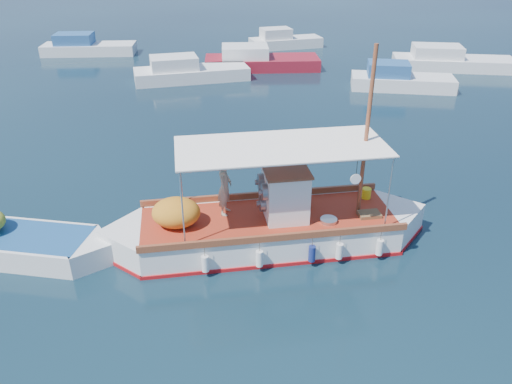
{
  "coord_description": "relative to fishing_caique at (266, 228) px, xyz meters",
  "views": [
    {
      "loc": [
        -0.06,
        -13.56,
        8.87
      ],
      "look_at": [
        -0.49,
        0.0,
        1.64
      ],
      "focal_mm": 35.0,
      "sensor_mm": 36.0,
      "label": 1
    }
  ],
  "objects": [
    {
      "name": "dinghy",
      "position": [
        -7.76,
        -0.84,
        -0.22
      ],
      "size": [
        6.57,
        2.47,
        1.62
      ],
      "rotation": [
        0.0,
        0.0,
        -0.13
      ],
      "color": "white",
      "rests_on": "ground"
    },
    {
      "name": "bg_boat_ne",
      "position": [
        7.95,
        17.33,
        -0.06
      ],
      "size": [
        6.35,
        2.85,
        1.8
      ],
      "rotation": [
        0.0,
        0.0,
        -0.11
      ],
      "color": "silver",
      "rests_on": "ground"
    },
    {
      "name": "ground",
      "position": [
        0.16,
        0.33,
        -0.56
      ],
      "size": [
        160.0,
        160.0,
        0.0
      ],
      "primitive_type": "plane",
      "color": "black",
      "rests_on": "ground"
    },
    {
      "name": "bg_boat_far_n",
      "position": [
        1.05,
        28.95,
        -0.06
      ],
      "size": [
        6.19,
        3.73,
        1.8
      ],
      "rotation": [
        0.0,
        0.0,
        0.32
      ],
      "color": "silver",
      "rests_on": "ground"
    },
    {
      "name": "bg_boat_far_w",
      "position": [
        -14.46,
        26.1,
        -0.06
      ],
      "size": [
        7.23,
        2.95,
        1.8
      ],
      "rotation": [
        0.0,
        0.0,
        0.09
      ],
      "color": "silver",
      "rests_on": "ground"
    },
    {
      "name": "bg_boat_nw",
      "position": [
        -5.33,
        18.81,
        -0.06
      ],
      "size": [
        7.69,
        4.41,
        1.8
      ],
      "rotation": [
        0.0,
        0.0,
        0.29
      ],
      "color": "silver",
      "rests_on": "ground"
    },
    {
      "name": "bg_boat_n",
      "position": [
        -0.85,
        22.0,
        -0.06
      ],
      "size": [
        8.15,
        3.48,
        1.8
      ],
      "rotation": [
        0.0,
        0.0,
        0.09
      ],
      "color": "maroon",
      "rests_on": "ground"
    },
    {
      "name": "fishing_caique",
      "position": [
        0.0,
        0.0,
        0.0
      ],
      "size": [
        10.17,
        4.15,
        6.31
      ],
      "rotation": [
        0.0,
        0.0,
        0.19
      ],
      "color": "white",
      "rests_on": "ground"
    },
    {
      "name": "bg_boat_e",
      "position": [
        12.58,
        22.34,
        -0.06
      ],
      "size": [
        8.38,
        3.38,
        1.8
      ],
      "rotation": [
        0.0,
        0.0,
        -0.1
      ],
      "color": "silver",
      "rests_on": "ground"
    }
  ]
}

